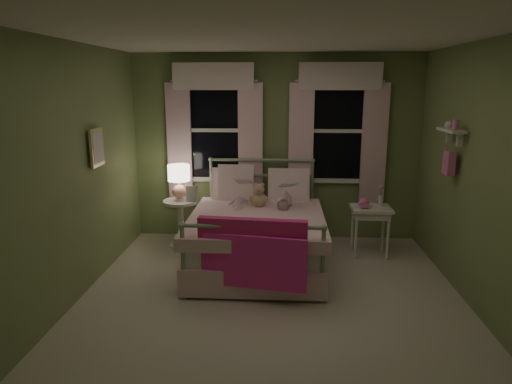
# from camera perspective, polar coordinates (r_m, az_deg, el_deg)

# --- Properties ---
(room_shell) EXTENTS (4.20, 4.20, 4.20)m
(room_shell) POSITION_cam_1_polar(r_m,az_deg,el_deg) (4.38, 2.03, 1.72)
(room_shell) COLOR beige
(room_shell) RESTS_ON ground
(bed) EXTENTS (1.58, 2.04, 1.18)m
(bed) POSITION_cam_1_polar(r_m,az_deg,el_deg) (5.61, 0.14, -5.40)
(bed) COLOR white
(bed) RESTS_ON ground
(pink_throw) EXTENTS (1.10, 0.28, 0.71)m
(pink_throw) POSITION_cam_1_polar(r_m,az_deg,el_deg) (4.58, -0.49, -6.73)
(pink_throw) COLOR #D12871
(pink_throw) RESTS_ON bed
(child_left) EXTENTS (0.29, 0.20, 0.75)m
(child_left) POSITION_cam_1_polar(r_m,az_deg,el_deg) (5.90, -2.28, 1.26)
(child_left) COLOR #F7D1DD
(child_left) RESTS_ON bed
(child_right) EXTENTS (0.37, 0.29, 0.73)m
(child_right) POSITION_cam_1_polar(r_m,az_deg,el_deg) (5.87, 3.16, 1.10)
(child_right) COLOR #F7D1DD
(child_right) RESTS_ON bed
(book_left) EXTENTS (0.21, 0.13, 0.26)m
(book_left) POSITION_cam_1_polar(r_m,az_deg,el_deg) (5.65, -2.53, 0.89)
(book_left) COLOR beige
(book_left) RESTS_ON child_left
(book_right) EXTENTS (0.22, 0.16, 0.26)m
(book_right) POSITION_cam_1_polar(r_m,az_deg,el_deg) (5.63, 3.15, 0.40)
(book_right) COLOR beige
(book_right) RESTS_ON child_right
(teddy_bear) EXTENTS (0.24, 0.20, 0.32)m
(teddy_bear) POSITION_cam_1_polar(r_m,az_deg,el_deg) (5.76, 0.35, -0.60)
(teddy_bear) COLOR tan
(teddy_bear) RESTS_ON bed
(nightstand_left) EXTENTS (0.46, 0.46, 0.65)m
(nightstand_left) POSITION_cam_1_polar(r_m,az_deg,el_deg) (6.30, -9.41, -3.08)
(nightstand_left) COLOR white
(nightstand_left) RESTS_ON ground
(table_lamp) EXTENTS (0.29, 0.29, 0.46)m
(table_lamp) POSITION_cam_1_polar(r_m,az_deg,el_deg) (6.17, -9.59, 1.70)
(table_lamp) COLOR #E49B87
(table_lamp) RESTS_ON nightstand_left
(book_nightstand) EXTENTS (0.18, 0.23, 0.02)m
(book_nightstand) POSITION_cam_1_polar(r_m,az_deg,el_deg) (6.14, -8.74, -1.17)
(book_nightstand) COLOR beige
(book_nightstand) RESTS_ON nightstand_left
(nightstand_right) EXTENTS (0.50, 0.40, 0.64)m
(nightstand_right) POSITION_cam_1_polar(r_m,az_deg,el_deg) (6.03, 14.16, -2.76)
(nightstand_right) COLOR white
(nightstand_right) RESTS_ON ground
(pink_toy) EXTENTS (0.14, 0.18, 0.14)m
(pink_toy) POSITION_cam_1_polar(r_m,az_deg,el_deg) (5.96, 13.31, -1.31)
(pink_toy) COLOR pink
(pink_toy) RESTS_ON nightstand_right
(bud_vase) EXTENTS (0.06, 0.06, 0.28)m
(bud_vase) POSITION_cam_1_polar(r_m,az_deg,el_deg) (6.04, 15.32, -0.45)
(bud_vase) COLOR white
(bud_vase) RESTS_ON nightstand_right
(window_left) EXTENTS (1.34, 0.13, 1.96)m
(window_left) POSITION_cam_1_polar(r_m,az_deg,el_deg) (6.41, -5.21, 8.31)
(window_left) COLOR black
(window_left) RESTS_ON room_shell
(window_right) EXTENTS (1.34, 0.13, 1.96)m
(window_right) POSITION_cam_1_polar(r_m,az_deg,el_deg) (6.39, 10.21, 8.13)
(window_right) COLOR black
(window_right) RESTS_ON room_shell
(wall_shelf) EXTENTS (0.15, 0.50, 0.60)m
(wall_shelf) POSITION_cam_1_polar(r_m,az_deg,el_deg) (5.35, 23.12, 5.21)
(wall_shelf) COLOR white
(wall_shelf) RESTS_ON room_shell
(framed_picture) EXTENTS (0.03, 0.32, 0.42)m
(framed_picture) POSITION_cam_1_polar(r_m,az_deg,el_deg) (5.34, -19.27, 5.27)
(framed_picture) COLOR beige
(framed_picture) RESTS_ON room_shell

